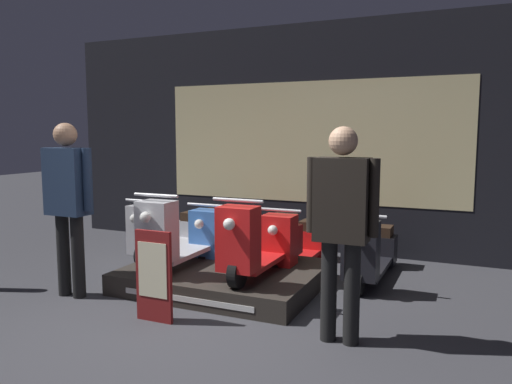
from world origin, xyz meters
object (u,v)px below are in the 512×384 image
scooter_display_right (261,242)px  scooter_backrow_1 (229,239)px  scooter_display_left (186,235)px  scooter_backrow_3 (371,252)px  scooter_backrow_2 (295,245)px  person_left_browsing (68,195)px  price_sign_board (154,276)px  person_right_browsing (342,217)px  scooter_backrow_0 (169,233)px

scooter_display_right → scooter_backrow_1: (-0.86, 0.94, -0.22)m
scooter_display_left → scooter_backrow_3: size_ratio=1.00×
scooter_backrow_2 → scooter_backrow_1: bearing=180.0°
scooter_backrow_3 → person_left_browsing: size_ratio=0.90×
scooter_backrow_2 → price_sign_board: bearing=-106.6°
scooter_display_left → scooter_backrow_2: (0.97, 0.94, -0.22)m
scooter_backrow_3 → price_sign_board: bearing=-126.6°
scooter_display_left → person_right_browsing: size_ratio=0.93×
scooter_backrow_3 → person_left_browsing: bearing=-146.2°
scooter_backrow_0 → price_sign_board: (1.21, -2.05, 0.09)m
scooter_display_left → scooter_backrow_0: (-0.86, 0.94, -0.22)m
price_sign_board → scooter_backrow_1: bearing=98.3°
scooter_backrow_2 → person_left_browsing: bearing=-134.9°
scooter_backrow_2 → person_right_browsing: 2.20m
scooter_backrow_0 → scooter_backrow_1: same height
scooter_display_left → scooter_display_right: bearing=0.0°
scooter_backrow_0 → person_left_browsing: person_left_browsing is taller
scooter_display_right → scooter_backrow_2: (0.05, 0.94, -0.22)m
scooter_display_right → price_sign_board: (-0.56, -1.12, -0.13)m
scooter_backrow_2 → person_left_browsing: person_left_browsing is taller
scooter_backrow_1 → price_sign_board: bearing=-81.7°
scooter_backrow_2 → scooter_backrow_0: bearing=180.0°
scooter_display_right → scooter_backrow_1: scooter_display_right is taller
scooter_backrow_0 → person_left_browsing: size_ratio=0.90×
price_sign_board → person_left_browsing: bearing=168.8°
scooter_backrow_1 → scooter_backrow_0: bearing=180.0°
scooter_display_right → person_right_browsing: person_right_browsing is taller
scooter_display_left → price_sign_board: size_ratio=1.95×
scooter_backrow_1 → person_right_browsing: 2.74m
scooter_display_left → scooter_backrow_1: size_ratio=1.00×
scooter_backrow_0 → person_right_browsing: bearing=-32.6°
price_sign_board → scooter_backrow_3: bearing=53.4°
scooter_backrow_1 → person_right_browsing: person_right_browsing is taller
scooter_display_left → price_sign_board: (0.35, -1.12, -0.13)m
scooter_display_right → person_right_browsing: size_ratio=0.93×
scooter_backrow_2 → person_left_browsing: (-1.81, -1.82, 0.74)m
scooter_backrow_2 → price_sign_board: scooter_backrow_2 is taller
scooter_backrow_3 → scooter_display_right: bearing=-135.8°
scooter_backrow_1 → price_sign_board: size_ratio=1.95×
scooter_backrow_1 → scooter_backrow_3: 1.82m
scooter_backrow_3 → person_right_browsing: person_right_browsing is taller
person_right_browsing → scooter_backrow_3: bearing=93.3°
scooter_backrow_3 → price_sign_board: size_ratio=1.95×
price_sign_board → scooter_backrow_0: bearing=120.5°
scooter_display_right → scooter_backrow_0: size_ratio=1.00×
scooter_display_left → person_right_browsing: bearing=-24.0°
scooter_backrow_3 → scooter_backrow_2: bearing=180.0°
scooter_backrow_0 → scooter_display_right: bearing=-27.8°
scooter_backrow_0 → scooter_backrow_3: same height
scooter_backrow_0 → scooter_backrow_3: 2.74m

